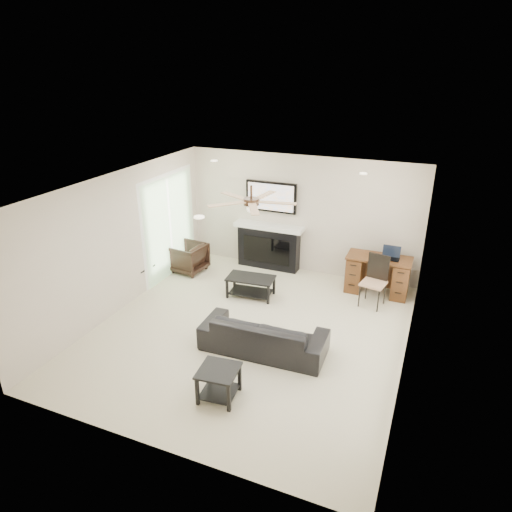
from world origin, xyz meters
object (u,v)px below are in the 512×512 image
object	(u,v)px
sofa	(264,335)
desk	(378,275)
coffee_table	(251,287)
fireplace_unit	(269,227)
armchair	(188,258)

from	to	relation	value
sofa	desk	size ratio (longest dim) A/B	1.61
coffee_table	fireplace_unit	distance (m)	1.60
coffee_table	fireplace_unit	world-z (taller)	fireplace_unit
sofa	fireplace_unit	xyz separation A→B (m)	(-1.07, 3.00, 0.67)
armchair	fireplace_unit	world-z (taller)	fireplace_unit
coffee_table	desk	size ratio (longest dim) A/B	0.74
fireplace_unit	desk	world-z (taller)	fireplace_unit
armchair	desk	xyz separation A→B (m)	(3.93, 0.53, 0.07)
coffee_table	desk	bearing A→B (deg)	20.35
sofa	coffee_table	xyz separation A→B (m)	(-0.90, 1.60, -0.09)
sofa	coffee_table	distance (m)	1.84
armchair	desk	bearing A→B (deg)	103.91
fireplace_unit	desk	size ratio (longest dim) A/B	1.57
coffee_table	desk	world-z (taller)	desk
sofa	armchair	xyz separation A→B (m)	(-2.60, 2.15, 0.03)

